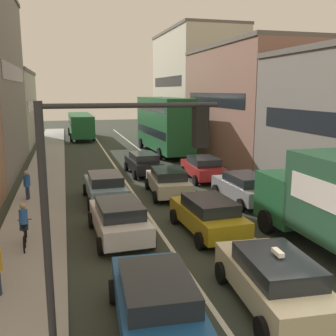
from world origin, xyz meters
The scene contains 19 objects.
ground_plane centered at (0.00, 0.00, 0.00)m, with size 140.00×140.00×0.00m, color #313830.
sidewalk_left centered at (-6.70, 20.00, 0.07)m, with size 2.60×64.00×0.14m, color #A6A6A6.
lane_stripe_left centered at (-1.70, 20.00, 0.01)m, with size 0.16×60.00×0.01m, color silver.
lane_stripe_right centered at (1.70, 20.00, 0.01)m, with size 0.16×60.00×0.01m, color silver.
building_row_right centered at (9.90, 24.25, 5.12)m, with size 7.20×43.90×12.44m.
traffic_light_pole centered at (-4.45, -0.21, 3.82)m, with size 3.58×0.38×5.50m.
taxi_centre_lane_front centered at (-0.10, 0.70, 0.80)m, with size 2.29×4.41×1.66m.
sedan_left_lane_front centered at (-3.37, 0.42, 0.80)m, with size 2.26×4.40×1.49m.
sedan_centre_lane_second centered at (0.14, 6.26, 0.80)m, with size 2.24×4.38×1.49m.
wagon_left_lane_second centered at (-3.38, 6.68, 0.80)m, with size 2.22×4.38×1.49m.
hatchback_centre_lane_third centered at (0.08, 12.33, 0.80)m, with size 2.28×4.40×1.49m.
sedan_left_lane_third centered at (-3.38, 12.00, 0.80)m, with size 2.14×4.34×1.49m.
coupe_centre_lane_fourth centered at (-0.14, 18.08, 0.80)m, with size 2.20×4.37×1.49m.
sedan_right_lane_behind_truck centered at (3.56, 10.00, 0.80)m, with size 2.20×4.37×1.49m.
wagon_right_lane_far centered at (3.26, 15.48, 0.80)m, with size 2.16×4.35×1.49m.
bus_mid_queue_primary centered at (3.45, 26.62, 2.83)m, with size 3.08×10.58×5.06m.
bus_far_queue_secondary centered at (-3.41, 40.15, 1.76)m, with size 2.93×10.54×2.90m.
cyclist_on_sidewalk centered at (-6.85, 6.46, 0.85)m, with size 0.50×1.73×1.72m.
pedestrian_mid_sidewalk centered at (-7.29, 12.98, 0.95)m, with size 0.34×0.54×1.66m.
Camera 1 is at (-5.24, -7.77, 5.68)m, focal length 41.57 mm.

